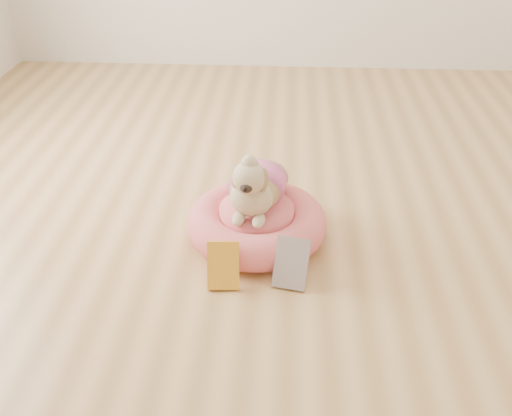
# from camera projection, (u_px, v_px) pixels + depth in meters

# --- Properties ---
(floor) EXTENTS (4.50, 4.50, 0.00)m
(floor) POSITION_uv_depth(u_px,v_px,m) (258.00, 233.00, 2.50)
(floor) COLOR #AB7D47
(floor) RESTS_ON ground
(pet_bed) EXTENTS (0.60, 0.60, 0.15)m
(pet_bed) POSITION_uv_depth(u_px,v_px,m) (257.00, 223.00, 2.44)
(pet_bed) COLOR #E5595E
(pet_bed) RESTS_ON floor
(dog) EXTENTS (0.34, 0.45, 0.30)m
(dog) POSITION_uv_depth(u_px,v_px,m) (255.00, 175.00, 2.32)
(dog) COLOR brown
(dog) RESTS_ON pet_bed
(book_yellow) EXTENTS (0.13, 0.11, 0.17)m
(book_yellow) POSITION_uv_depth(u_px,v_px,m) (223.00, 265.00, 2.17)
(book_yellow) COLOR yellow
(book_yellow) RESTS_ON floor
(book_white) EXTENTS (0.15, 0.14, 0.18)m
(book_white) POSITION_uv_depth(u_px,v_px,m) (291.00, 263.00, 2.18)
(book_white) COLOR white
(book_white) RESTS_ON floor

